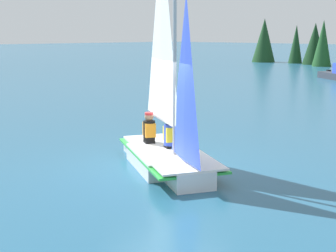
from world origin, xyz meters
name	(u,v)px	position (x,y,z in m)	size (l,w,h in m)	color
ground_plane	(168,167)	(0.00, 0.00, 0.00)	(260.00, 260.00, 0.00)	#235675
sailboat_main	(168,134)	(0.02, -0.01, 0.81)	(4.02, 3.07, 5.65)	silver
sailor_helm	(170,138)	(0.21, -0.28, 0.62)	(0.42, 0.40, 1.16)	black
sailor_crew	(149,133)	(0.95, -0.27, 0.63)	(0.42, 0.40, 1.16)	black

